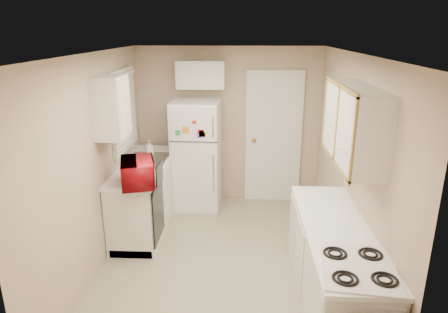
{
  "coord_description": "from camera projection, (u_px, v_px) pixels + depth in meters",
  "views": [
    {
      "loc": [
        0.22,
        -4.13,
        2.64
      ],
      "look_at": [
        0.0,
        0.5,
        1.15
      ],
      "focal_mm": 32.0,
      "sensor_mm": 36.0,
      "label": 1
    }
  ],
  "objects": [
    {
      "name": "floor",
      "position": [
        222.0,
        261.0,
        4.74
      ],
      "size": [
        3.8,
        3.8,
        0.0
      ],
      "primitive_type": "plane",
      "color": "#B3AF95",
      "rests_on": "ground"
    },
    {
      "name": "ceiling",
      "position": [
        222.0,
        53.0,
        4.01
      ],
      "size": [
        3.8,
        3.8,
        0.0
      ],
      "primitive_type": "plane",
      "color": "white",
      "rests_on": "floor"
    },
    {
      "name": "wall_left",
      "position": [
        96.0,
        164.0,
        4.44
      ],
      "size": [
        3.8,
        3.8,
        0.0
      ],
      "primitive_type": "plane",
      "color": "tan",
      "rests_on": "floor"
    },
    {
      "name": "wall_right",
      "position": [
        351.0,
        168.0,
        4.31
      ],
      "size": [
        3.8,
        3.8,
        0.0
      ],
      "primitive_type": "plane",
      "color": "tan",
      "rests_on": "floor"
    },
    {
      "name": "wall_back",
      "position": [
        228.0,
        126.0,
        6.18
      ],
      "size": [
        2.8,
        2.8,
        0.0
      ],
      "primitive_type": "plane",
      "color": "tan",
      "rests_on": "floor"
    },
    {
      "name": "wall_front",
      "position": [
        206.0,
        263.0,
        2.57
      ],
      "size": [
        2.8,
        2.8,
        0.0
      ],
      "primitive_type": "plane",
      "color": "tan",
      "rests_on": "floor"
    },
    {
      "name": "left_counter",
      "position": [
        146.0,
        195.0,
        5.51
      ],
      "size": [
        0.6,
        1.8,
        0.9
      ],
      "primitive_type": "cube",
      "color": "silver",
      "rests_on": "floor"
    },
    {
      "name": "dishwasher",
      "position": [
        158.0,
        211.0,
        4.91
      ],
      "size": [
        0.03,
        0.58,
        0.72
      ],
      "primitive_type": "cube",
      "color": "black",
      "rests_on": "floor"
    },
    {
      "name": "sink",
      "position": [
        147.0,
        163.0,
        5.53
      ],
      "size": [
        0.54,
        0.74,
        0.16
      ],
      "primitive_type": "cube",
      "color": "gray",
      "rests_on": "left_counter"
    },
    {
      "name": "microwave",
      "position": [
        138.0,
        172.0,
        4.62
      ],
      "size": [
        0.61,
        0.44,
        0.36
      ],
      "primitive_type": "imported",
      "rotation": [
        0.0,
        0.0,
        1.85
      ],
      "color": "#9A0A12",
      "rests_on": "left_counter"
    },
    {
      "name": "soap_bottle",
      "position": [
        149.0,
        148.0,
        5.75
      ],
      "size": [
        0.12,
        0.12,
        0.21
      ],
      "primitive_type": "imported",
      "rotation": [
        0.0,
        0.0,
        0.41
      ],
      "color": "white",
      "rests_on": "left_counter"
    },
    {
      "name": "window_blinds",
      "position": [
        124.0,
        110.0,
        5.31
      ],
      "size": [
        0.1,
        0.98,
        1.08
      ],
      "primitive_type": "cube",
      "color": "silver",
      "rests_on": "wall_left"
    },
    {
      "name": "upper_cabinet_left",
      "position": [
        111.0,
        107.0,
        4.46
      ],
      "size": [
        0.3,
        0.45,
        0.7
      ],
      "primitive_type": "cube",
      "color": "silver",
      "rests_on": "wall_left"
    },
    {
      "name": "refrigerator",
      "position": [
        197.0,
        156.0,
        5.95
      ],
      "size": [
        0.71,
        0.69,
        1.66
      ],
      "primitive_type": "cube",
      "rotation": [
        0.0,
        0.0,
        -0.04
      ],
      "color": "silver",
      "rests_on": "floor"
    },
    {
      "name": "cabinet_over_fridge",
      "position": [
        201.0,
        74.0,
        5.81
      ],
      "size": [
        0.7,
        0.3,
        0.4
      ],
      "primitive_type": "cube",
      "color": "silver",
      "rests_on": "wall_back"
    },
    {
      "name": "interior_door",
      "position": [
        273.0,
        138.0,
        6.17
      ],
      "size": [
        0.86,
        0.06,
        2.08
      ],
      "primitive_type": "cube",
      "color": "silver",
      "rests_on": "floor"
    },
    {
      "name": "right_counter",
      "position": [
        333.0,
        270.0,
        3.79
      ],
      "size": [
        0.6,
        2.0,
        0.9
      ],
      "primitive_type": "cube",
      "color": "silver",
      "rests_on": "floor"
    },
    {
      "name": "upper_cabinet_right",
      "position": [
        355.0,
        124.0,
        3.66
      ],
      "size": [
        0.3,
        1.2,
        0.7
      ],
      "primitive_type": "cube",
      "color": "silver",
      "rests_on": "wall_right"
    }
  ]
}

